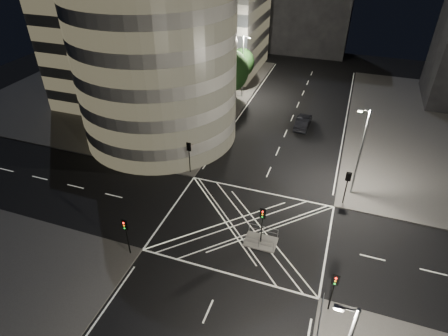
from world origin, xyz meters
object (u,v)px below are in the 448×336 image
at_px(traffic_signal_fr, 347,182).
at_px(sedan, 303,122).
at_px(traffic_signal_fl, 189,152).
at_px(traffic_signal_nl, 126,231).
at_px(street_lamp_right_far, 360,151).
at_px(street_lamp_left_near, 200,112).
at_px(street_lamp_left_far, 243,65).
at_px(central_island, 261,242).
at_px(traffic_signal_nr, 334,286).
at_px(traffic_signal_island, 262,219).

relative_size(traffic_signal_fr, sedan, 0.77).
height_order(traffic_signal_fl, traffic_signal_fr, same).
height_order(traffic_signal_nl, street_lamp_right_far, street_lamp_right_far).
distance_m(traffic_signal_fl, street_lamp_right_far, 18.55).
xyz_separation_m(traffic_signal_fr, street_lamp_left_near, (-18.24, 5.20, 2.63)).
height_order(street_lamp_right_far, sedan, street_lamp_right_far).
relative_size(street_lamp_left_near, street_lamp_right_far, 1.00).
bearing_deg(street_lamp_left_near, street_lamp_left_far, 90.00).
bearing_deg(central_island, traffic_signal_fr, 50.67).
distance_m(central_island, street_lamp_right_far, 13.98).
bearing_deg(traffic_signal_nl, traffic_signal_fr, 37.69).
bearing_deg(traffic_signal_nl, central_island, 26.14).
height_order(traffic_signal_fl, street_lamp_left_near, street_lamp_left_near).
xyz_separation_m(traffic_signal_nl, traffic_signal_nr, (17.60, 0.00, 0.00)).
distance_m(traffic_signal_nr, street_lamp_left_near, 26.32).
bearing_deg(traffic_signal_island, sedan, 90.15).
bearing_deg(traffic_signal_fr, traffic_signal_nl, -142.31).
bearing_deg(traffic_signal_fl, central_island, -37.54).
relative_size(street_lamp_left_far, sedan, 1.93).
height_order(street_lamp_left_near, street_lamp_right_far, same).
xyz_separation_m(street_lamp_left_far, sedan, (11.37, -7.43, -4.68)).
bearing_deg(traffic_signal_fl, street_lamp_right_far, 6.88).
xyz_separation_m(traffic_signal_fl, traffic_signal_island, (10.80, -8.30, 0.00)).
bearing_deg(traffic_signal_fl, street_lamp_left_near, 96.97).
relative_size(traffic_signal_nr, street_lamp_left_far, 0.40).
bearing_deg(street_lamp_left_far, traffic_signal_nr, -63.64).
height_order(traffic_signal_nr, street_lamp_right_far, street_lamp_right_far).
distance_m(traffic_signal_fl, sedan, 19.19).
distance_m(traffic_signal_nr, traffic_signal_island, 8.62).
bearing_deg(traffic_signal_fr, street_lamp_left_near, 164.08).
distance_m(traffic_signal_nl, traffic_signal_fr, 22.24).
height_order(central_island, traffic_signal_island, traffic_signal_island).
relative_size(traffic_signal_nl, traffic_signal_fr, 1.00).
bearing_deg(traffic_signal_nl, traffic_signal_fl, 90.00).
relative_size(traffic_signal_fr, street_lamp_left_near, 0.40).
xyz_separation_m(street_lamp_left_near, sedan, (11.37, 10.57, -4.68)).
bearing_deg(street_lamp_right_far, central_island, -125.30).
relative_size(traffic_signal_nl, sedan, 0.77).
height_order(central_island, traffic_signal_fr, traffic_signal_fr).
bearing_deg(street_lamp_left_far, street_lamp_left_near, -90.00).
bearing_deg(street_lamp_left_far, traffic_signal_nl, -89.01).
bearing_deg(street_lamp_left_near, traffic_signal_fl, -83.03).
xyz_separation_m(traffic_signal_fl, street_lamp_left_far, (-0.64, 23.20, 2.63)).
relative_size(central_island, traffic_signal_nl, 0.75).
bearing_deg(traffic_signal_fl, sedan, 55.74).
bearing_deg(traffic_signal_fl, traffic_signal_nr, -37.69).
relative_size(traffic_signal_nr, sedan, 0.77).
xyz_separation_m(traffic_signal_fr, street_lamp_left_far, (-18.24, 23.20, 2.63)).
relative_size(traffic_signal_island, street_lamp_left_far, 0.40).
bearing_deg(central_island, street_lamp_left_near, 130.27).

